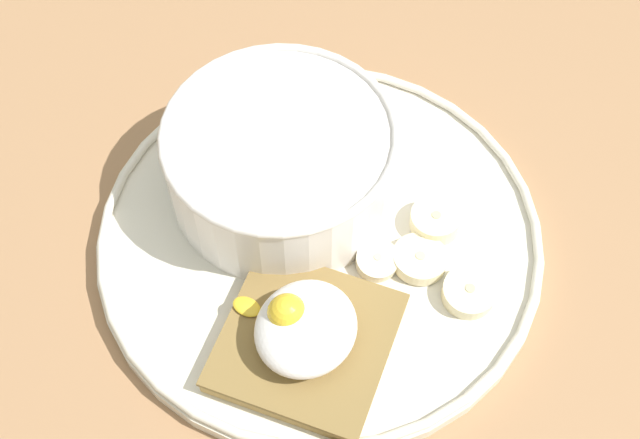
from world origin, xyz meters
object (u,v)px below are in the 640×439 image
at_px(poached_egg, 303,326).
at_px(banana_slice_left, 435,220).
at_px(oatmeal_bowl, 281,161).
at_px(banana_slice_right, 374,266).
at_px(banana_slice_back, 469,292).
at_px(banana_slice_front, 420,259).
at_px(toast_slice, 306,342).

relative_size(poached_egg, banana_slice_left, 1.72).
height_order(oatmeal_bowl, banana_slice_right, oatmeal_bowl).
distance_m(poached_egg, banana_slice_back, 0.11).
relative_size(oatmeal_bowl, banana_slice_front, 3.29).
height_order(toast_slice, banana_slice_left, same).
bearing_deg(toast_slice, banana_slice_back, 139.28).
height_order(banana_slice_front, banana_slice_left, banana_slice_left).
height_order(poached_egg, banana_slice_front, poached_egg).
relative_size(toast_slice, poached_egg, 1.43).
bearing_deg(banana_slice_front, banana_slice_back, 80.53).
height_order(banana_slice_front, banana_slice_back, banana_slice_back).
height_order(poached_egg, banana_slice_left, poached_egg).
xyz_separation_m(toast_slice, poached_egg, (0.00, -0.00, 0.02)).
bearing_deg(banana_slice_right, toast_slice, -7.87).
xyz_separation_m(banana_slice_left, banana_slice_back, (0.04, 0.04, -0.00)).
bearing_deg(banana_slice_back, banana_slice_right, -77.60).
relative_size(banana_slice_left, banana_slice_back, 0.99).
xyz_separation_m(banana_slice_front, banana_slice_back, (0.01, 0.04, 0.00)).
height_order(banana_slice_front, banana_slice_right, banana_slice_right).
bearing_deg(banana_slice_right, banana_slice_back, 102.40).
relative_size(oatmeal_bowl, toast_slice, 1.32).
bearing_deg(banana_slice_left, banana_slice_right, -20.29).
xyz_separation_m(poached_egg, banana_slice_back, (-0.08, 0.07, -0.02)).
bearing_deg(poached_egg, toast_slice, 91.73).
height_order(oatmeal_bowl, toast_slice, oatmeal_bowl).
bearing_deg(oatmeal_bowl, banana_slice_left, 103.58).
xyz_separation_m(banana_slice_back, banana_slice_right, (0.01, -0.06, -0.00)).
bearing_deg(poached_egg, banana_slice_right, 170.75).
bearing_deg(oatmeal_bowl, banana_slice_back, 85.34).
distance_m(oatmeal_bowl, toast_slice, 0.12).
xyz_separation_m(banana_slice_front, banana_slice_right, (0.02, -0.02, 0.00)).
relative_size(poached_egg, banana_slice_right, 2.03).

